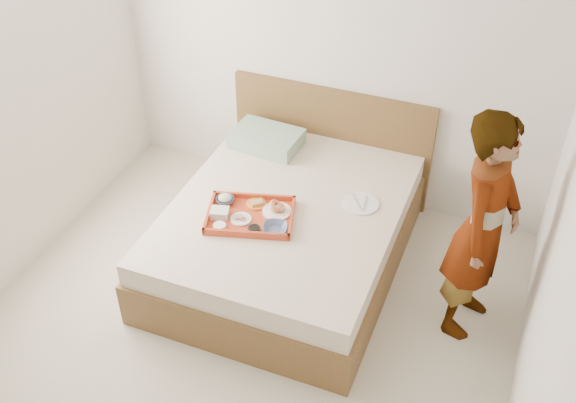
# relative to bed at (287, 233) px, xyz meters

# --- Properties ---
(ground) EXTENTS (3.50, 4.00, 0.01)m
(ground) POSITION_rel_bed_xyz_m (-0.03, -1.00, -0.27)
(ground) COLOR beige
(ground) RESTS_ON ground
(wall_back) EXTENTS (3.50, 0.01, 2.60)m
(wall_back) POSITION_rel_bed_xyz_m (-0.03, 1.00, 1.04)
(wall_back) COLOR silver
(wall_back) RESTS_ON ground
(wall_right) EXTENTS (0.01, 4.00, 2.60)m
(wall_right) POSITION_rel_bed_xyz_m (1.72, -1.00, 1.04)
(wall_right) COLOR silver
(wall_right) RESTS_ON ground
(bed) EXTENTS (1.65, 2.00, 0.53)m
(bed) POSITION_rel_bed_xyz_m (0.00, 0.00, 0.00)
(bed) COLOR brown
(bed) RESTS_ON ground
(headboard) EXTENTS (1.65, 0.06, 0.95)m
(headboard) POSITION_rel_bed_xyz_m (0.00, 0.97, 0.21)
(headboard) COLOR brown
(headboard) RESTS_ON ground
(pillow) EXTENTS (0.55, 0.39, 0.13)m
(pillow) POSITION_rel_bed_xyz_m (-0.43, 0.65, 0.33)
(pillow) COLOR #8CAE86
(pillow) RESTS_ON bed
(tray) EXTENTS (0.68, 0.57, 0.05)m
(tray) POSITION_rel_bed_xyz_m (-0.18, -0.23, 0.29)
(tray) COLOR #C74D22
(tray) RESTS_ON bed
(prawn_plate) EXTENTS (0.25, 0.25, 0.01)m
(prawn_plate) POSITION_rel_bed_xyz_m (-0.03, -0.12, 0.29)
(prawn_plate) COLOR white
(prawn_plate) RESTS_ON tray
(navy_bowl_big) EXTENTS (0.21, 0.21, 0.04)m
(navy_bowl_big) POSITION_rel_bed_xyz_m (0.04, -0.30, 0.30)
(navy_bowl_big) COLOR #1C2249
(navy_bowl_big) RESTS_ON tray
(sauce_dish) EXTENTS (0.11, 0.11, 0.03)m
(sauce_dish) POSITION_rel_bed_xyz_m (-0.09, -0.36, 0.30)
(sauce_dish) COLOR black
(sauce_dish) RESTS_ON tray
(meat_plate) EXTENTS (0.18, 0.18, 0.01)m
(meat_plate) POSITION_rel_bed_xyz_m (-0.22, -0.28, 0.29)
(meat_plate) COLOR white
(meat_plate) RESTS_ON tray
(bread_plate) EXTENTS (0.18, 0.18, 0.01)m
(bread_plate) POSITION_rel_bed_xyz_m (-0.19, -0.09, 0.29)
(bread_plate) COLOR orange
(bread_plate) RESTS_ON tray
(salad_bowl) EXTENTS (0.16, 0.16, 0.04)m
(salad_bowl) POSITION_rel_bed_xyz_m (-0.41, -0.15, 0.30)
(salad_bowl) COLOR #1C2249
(salad_bowl) RESTS_ON tray
(plastic_tub) EXTENTS (0.15, 0.13, 0.05)m
(plastic_tub) POSITION_rel_bed_xyz_m (-0.37, -0.30, 0.31)
(plastic_tub) COLOR silver
(plastic_tub) RESTS_ON tray
(cheese_round) EXTENTS (0.11, 0.11, 0.03)m
(cheese_round) POSITION_rel_bed_xyz_m (-0.32, -0.42, 0.30)
(cheese_round) COLOR white
(cheese_round) RESTS_ON tray
(dinner_plate) EXTENTS (0.32, 0.32, 0.01)m
(dinner_plate) POSITION_rel_bed_xyz_m (0.48, 0.20, 0.27)
(dinner_plate) COLOR white
(dinner_plate) RESTS_ON bed
(person) EXTENTS (0.50, 0.66, 1.61)m
(person) POSITION_rel_bed_xyz_m (1.34, -0.09, 0.54)
(person) COLOR silver
(person) RESTS_ON ground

